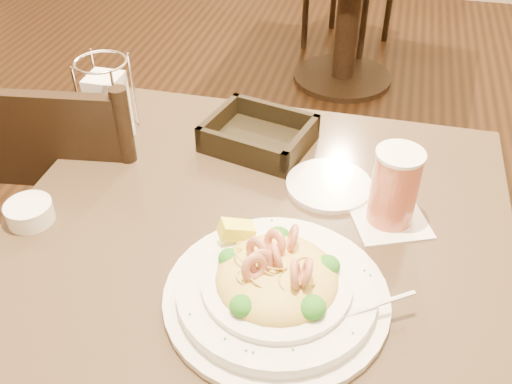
% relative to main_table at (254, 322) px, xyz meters
% --- Properties ---
extents(main_table, '(0.90, 0.90, 0.77)m').
position_rel_main_table_xyz_m(main_table, '(0.00, 0.00, 0.00)').
color(main_table, black).
rests_on(main_table, ground).
extents(dining_chair_near, '(0.47, 0.47, 0.93)m').
position_rel_main_table_xyz_m(dining_chair_near, '(-0.50, 0.26, -0.03)').
color(dining_chair_near, black).
rests_on(dining_chair_near, ground).
extents(pasta_bowl, '(0.38, 0.35, 0.11)m').
position_rel_main_table_xyz_m(pasta_bowl, '(0.07, -0.14, 0.28)').
color(pasta_bowl, white).
rests_on(pasta_bowl, main_table).
extents(drink_glass, '(0.17, 0.17, 0.15)m').
position_rel_main_table_xyz_m(drink_glass, '(0.23, 0.10, 0.32)').
color(drink_glass, white).
rests_on(drink_glass, main_table).
extents(bread_basket, '(0.24, 0.22, 0.06)m').
position_rel_main_table_xyz_m(bread_basket, '(-0.06, 0.28, 0.26)').
color(bread_basket, black).
rests_on(bread_basket, main_table).
extents(napkin_caddy, '(0.11, 0.11, 0.18)m').
position_rel_main_table_xyz_m(napkin_caddy, '(-0.38, 0.25, 0.32)').
color(napkin_caddy, silver).
rests_on(napkin_caddy, main_table).
extents(side_plate, '(0.21, 0.21, 0.01)m').
position_rel_main_table_xyz_m(side_plate, '(0.11, 0.17, 0.25)').
color(side_plate, white).
rests_on(side_plate, main_table).
extents(butter_ramekin, '(0.10, 0.10, 0.04)m').
position_rel_main_table_xyz_m(butter_ramekin, '(-0.40, -0.06, 0.26)').
color(butter_ramekin, white).
rests_on(butter_ramekin, main_table).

